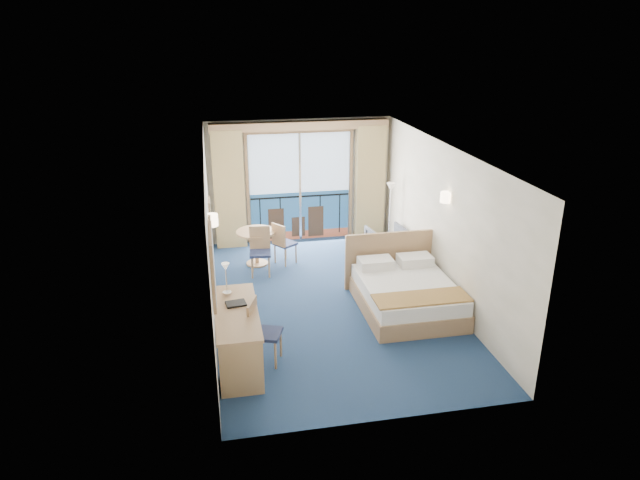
{
  "coord_description": "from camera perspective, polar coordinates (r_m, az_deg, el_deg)",
  "views": [
    {
      "loc": [
        -1.91,
        -8.77,
        4.58
      ],
      "look_at": [
        -0.14,
        0.2,
        1.1
      ],
      "focal_mm": 32.0,
      "sensor_mm": 36.0,
      "label": 1
    }
  ],
  "objects": [
    {
      "name": "desk",
      "position": [
        7.89,
        -8.03,
        -10.92
      ],
      "size": [
        0.6,
        1.75,
        0.82
      ],
      "color": "#9D7A55",
      "rests_on": "ground"
    },
    {
      "name": "room_walls",
      "position": [
        9.4,
        1.1,
        3.48
      ],
      "size": [
        4.04,
        6.54,
        2.72
      ],
      "color": "beige",
      "rests_on": "ground"
    },
    {
      "name": "armchair",
      "position": [
        11.81,
        6.75,
        -0.34
      ],
      "size": [
        0.84,
        0.86,
        0.69
      ],
      "primitive_type": "imported",
      "rotation": [
        0.0,
        0.0,
        3.29
      ],
      "color": "#454A54",
      "rests_on": "ground"
    },
    {
      "name": "sconce_left",
      "position": [
        8.62,
        -10.76,
        1.98
      ],
      "size": [
        0.18,
        0.18,
        0.18
      ],
      "primitive_type": "cylinder",
      "color": "#FFDEB2",
      "rests_on": "room_walls"
    },
    {
      "name": "bed",
      "position": [
        9.84,
        8.57,
        -5.23
      ],
      "size": [
        1.68,
        2.0,
        1.06
      ],
      "color": "#9D7A55",
      "rests_on": "ground"
    },
    {
      "name": "round_table",
      "position": [
        11.49,
        -6.4,
        0.09
      ],
      "size": [
        0.79,
        0.79,
        0.71
      ],
      "color": "#9D7A55",
      "rests_on": "ground"
    },
    {
      "name": "mirror",
      "position": [
        7.88,
        -10.72,
        -2.17
      ],
      "size": [
        0.05,
        1.25,
        0.95
      ],
      "color": "#9D7A55",
      "rests_on": "room_walls"
    },
    {
      "name": "phone",
      "position": [
        11.03,
        8.94,
        -0.35
      ],
      "size": [
        0.24,
        0.21,
        0.09
      ],
      "primitive_type": "cube",
      "rotation": [
        0.0,
        0.0,
        -0.37
      ],
      "color": "silver",
      "rests_on": "nightstand"
    },
    {
      "name": "table_chair_b",
      "position": [
        11.07,
        -6.01,
        -0.78
      ],
      "size": [
        0.44,
        0.45,
        0.94
      ],
      "rotation": [
        0.0,
        0.0,
        -0.1
      ],
      "color": "#212A4E",
      "rests_on": "ground"
    },
    {
      "name": "floor_lamp",
      "position": [
        12.1,
        7.05,
        4.05
      ],
      "size": [
        0.2,
        0.2,
        1.48
      ],
      "color": "silver",
      "rests_on": "ground"
    },
    {
      "name": "balcony_door",
      "position": [
        12.62,
        -2.04,
        5.0
      ],
      "size": [
        2.36,
        0.03,
        2.52
      ],
      "color": "navy",
      "rests_on": "room_walls"
    },
    {
      "name": "curtain_left",
      "position": [
        12.3,
        -9.07,
        4.97
      ],
      "size": [
        0.65,
        0.22,
        2.55
      ],
      "primitive_type": "cube",
      "color": "tan",
      "rests_on": "room_walls"
    },
    {
      "name": "pelmet",
      "position": [
        12.19,
        -2.0,
        11.36
      ],
      "size": [
        3.8,
        0.25,
        0.18
      ],
      "primitive_type": "cube",
      "color": "#9D7A55",
      "rests_on": "room_walls"
    },
    {
      "name": "desk_chair",
      "position": [
        8.22,
        -5.98,
        -8.75
      ],
      "size": [
        0.54,
        0.53,
        0.96
      ],
      "rotation": [
        0.0,
        0.0,
        1.22
      ],
      "color": "#212A4E",
      "rests_on": "ground"
    },
    {
      "name": "wall_print",
      "position": [
        9.69,
        -10.96,
        2.53
      ],
      "size": [
        0.04,
        0.42,
        0.52
      ],
      "color": "#9D7A55",
      "rests_on": "room_walls"
    },
    {
      "name": "nightstand",
      "position": [
        11.17,
        8.91,
        -1.97
      ],
      "size": [
        0.46,
        0.44,
        0.6
      ],
      "primitive_type": "cube",
      "color": "#9A7F51",
      "rests_on": "ground"
    },
    {
      "name": "floor",
      "position": [
        10.08,
        1.03,
        -6.21
      ],
      "size": [
        6.5,
        6.5,
        0.0
      ],
      "primitive_type": "plane",
      "color": "navy",
      "rests_on": "ground"
    },
    {
      "name": "sconce_right",
      "position": [
        9.83,
        12.45,
        4.2
      ],
      "size": [
        0.18,
        0.18,
        0.18
      ],
      "primitive_type": "cylinder",
      "color": "#FFDEB2",
      "rests_on": "room_walls"
    },
    {
      "name": "folder",
      "position": [
        8.29,
        -8.41,
        -6.31
      ],
      "size": [
        0.31,
        0.25,
        0.03
      ],
      "primitive_type": "cube",
      "rotation": [
        0.0,
        0.0,
        0.15
      ],
      "color": "black",
      "rests_on": "desk"
    },
    {
      "name": "desk_lamp",
      "position": [
        8.45,
        -9.4,
        -3.2
      ],
      "size": [
        0.13,
        0.13,
        0.48
      ],
      "color": "silver",
      "rests_on": "desk"
    },
    {
      "name": "table_chair_a",
      "position": [
        11.47,
        -3.77,
        -0.13
      ],
      "size": [
        0.53,
        0.53,
        0.87
      ],
      "rotation": [
        0.0,
        0.0,
        2.2
      ],
      "color": "#212A4E",
      "rests_on": "ground"
    },
    {
      "name": "curtain_right",
      "position": [
        12.77,
        5.01,
        5.74
      ],
      "size": [
        0.65,
        0.22,
        2.55
      ],
      "primitive_type": "cube",
      "color": "tan",
      "rests_on": "room_walls"
    }
  ]
}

